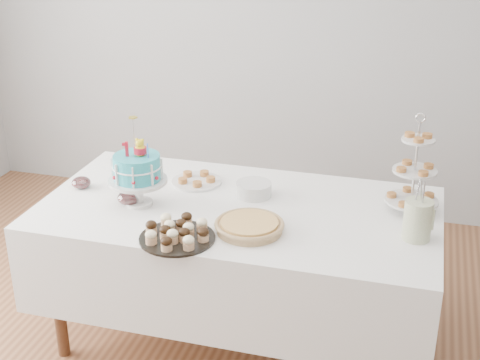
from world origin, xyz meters
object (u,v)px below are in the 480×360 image
(tiered_stand, at_px, (415,171))
(utensil_pitcher, at_px, (418,218))
(cupcake_tray, at_px, (177,232))
(jam_bowl_a, at_px, (129,198))
(plate_stack, at_px, (254,189))
(pie, at_px, (249,226))
(pastry_plate, at_px, (197,180))
(table, at_px, (238,248))
(birthday_cake, at_px, (138,182))
(jam_bowl_b, at_px, (81,183))

(tiered_stand, relative_size, utensil_pitcher, 1.76)
(cupcake_tray, bearing_deg, jam_bowl_a, 141.73)
(plate_stack, xyz_separation_m, utensil_pitcher, (0.80, -0.24, 0.06))
(pie, xyz_separation_m, jam_bowl_a, (-0.64, 0.12, 0.00))
(plate_stack, bearing_deg, pastry_plate, 167.34)
(utensil_pitcher, bearing_deg, table, -178.22)
(pie, distance_m, plate_stack, 0.39)
(table, distance_m, tiered_stand, 0.93)
(jam_bowl_a, bearing_deg, pie, -10.69)
(pie, relative_size, tiered_stand, 0.64)
(birthday_cake, height_order, pastry_plate, birthday_cake)
(table, bearing_deg, jam_bowl_a, -167.89)
(jam_bowl_b, bearing_deg, pastry_plate, 21.83)
(tiered_stand, bearing_deg, plate_stack, -177.21)
(birthday_cake, bearing_deg, tiered_stand, -2.08)
(pie, bearing_deg, jam_bowl_a, 169.31)
(plate_stack, bearing_deg, table, -104.84)
(plate_stack, height_order, jam_bowl_a, plate_stack)
(cupcake_tray, relative_size, utensil_pitcher, 1.21)
(table, xyz_separation_m, pie, (0.12, -0.23, 0.26))
(cupcake_tray, relative_size, plate_stack, 1.88)
(birthday_cake, bearing_deg, utensil_pitcher, -14.51)
(table, xyz_separation_m, plate_stack, (0.04, 0.15, 0.26))
(pie, bearing_deg, tiered_stand, 31.16)
(pastry_plate, bearing_deg, pie, -47.91)
(cupcake_tray, relative_size, pie, 1.07)
(table, relative_size, cupcake_tray, 5.71)
(table, bearing_deg, tiered_stand, 12.81)
(cupcake_tray, xyz_separation_m, jam_bowl_a, (-0.35, 0.28, -0.00))
(pie, xyz_separation_m, utensil_pitcher, (0.72, 0.13, 0.07))
(cupcake_tray, relative_size, jam_bowl_b, 3.43)
(table, height_order, tiered_stand, tiered_stand)
(utensil_pitcher, bearing_deg, birthday_cake, -171.26)
(table, bearing_deg, jam_bowl_b, -179.94)
(birthday_cake, bearing_deg, pie, -26.95)
(tiered_stand, bearing_deg, birthday_cake, -167.29)
(pie, xyz_separation_m, jam_bowl_b, (-0.96, 0.23, -0.00))
(pie, relative_size, jam_bowl_a, 2.70)
(birthday_cake, xyz_separation_m, pastry_plate, (0.18, 0.32, -0.10))
(pie, bearing_deg, plate_stack, 101.91)
(pastry_plate, bearing_deg, utensil_pitcher, -15.71)
(utensil_pitcher, bearing_deg, pastry_plate, 172.74)
(pie, xyz_separation_m, tiered_stand, (0.69, 0.42, 0.18))
(cupcake_tray, height_order, jam_bowl_a, cupcake_tray)
(pie, xyz_separation_m, plate_stack, (-0.08, 0.38, 0.01))
(birthday_cake, bearing_deg, plate_stack, 11.37)
(table, bearing_deg, plate_stack, 75.16)
(cupcake_tray, distance_m, tiered_stand, 1.14)
(table, relative_size, birthday_cake, 4.39)
(plate_stack, xyz_separation_m, pastry_plate, (-0.33, 0.07, -0.02))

